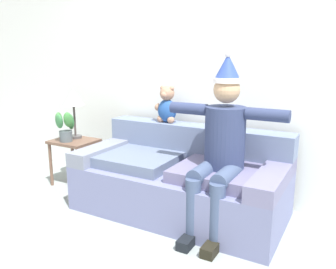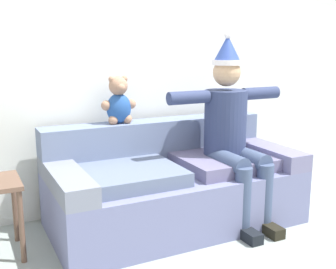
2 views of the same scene
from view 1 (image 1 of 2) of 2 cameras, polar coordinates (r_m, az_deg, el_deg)
name	(u,v)px [view 1 (image 1 of 2)]	position (r m, az deg, el deg)	size (l,w,h in m)	color
ground_plane	(118,262)	(2.67, -8.26, -20.29)	(10.00, 10.00, 0.00)	#919E9B
back_wall	(207,67)	(3.58, 6.52, 11.18)	(7.00, 0.10, 2.70)	silver
couch	(181,179)	(3.28, 2.25, -7.47)	(1.93, 0.94, 0.78)	slate
person_seated	(221,143)	(2.84, 8.81, -1.44)	(1.02, 0.77, 1.50)	navy
teddy_bear	(167,106)	(3.53, -0.18, 4.78)	(0.29, 0.17, 0.38)	#244E95
side_table	(74,148)	(4.05, -15.34, -2.19)	(0.48, 0.40, 0.53)	brown
table_lamp	(73,100)	(4.04, -15.50, 5.58)	(0.24, 0.24, 0.56)	#4C484A
potted_plant	(65,126)	(3.94, -16.81, 1.35)	(0.25, 0.25, 0.36)	#505A60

